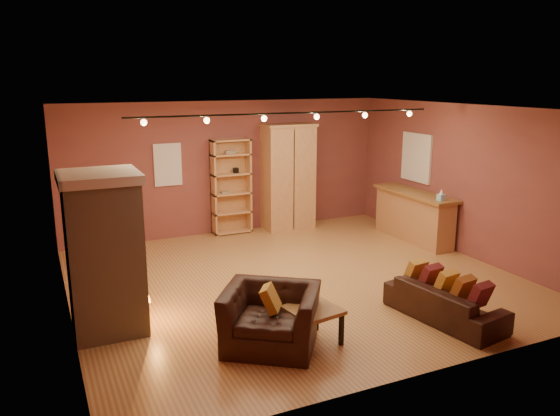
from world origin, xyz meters
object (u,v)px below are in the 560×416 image
armchair (271,308)px  bar_counter (414,216)px  bookcase (230,186)px  armoire (288,177)px  fireplace (105,253)px  coffee_table (313,313)px  loveseat (445,296)px

armchair → bar_counter: bearing=68.2°
bookcase → armchair: bearing=-104.2°
bookcase → armoire: armoire is taller
fireplace → armoire: 5.59m
bar_counter → coffee_table: bar_counter is taller
loveseat → coffee_table: loveseat is taller
bookcase → armchair: 5.24m
armoire → bar_counter: armoire is taller
bar_counter → coffee_table: bearing=-142.0°
fireplace → bar_counter: bearing=14.8°
armoire → bookcase: bearing=171.7°
fireplace → loveseat: size_ratio=1.20×
armchair → coffee_table: 0.55m
fireplace → armchair: size_ratio=1.55×
bar_counter → loveseat: 3.84m
fireplace → bookcase: (3.04, 3.74, -0.03)m
bookcase → armchair: bookcase is taller
loveseat → bar_counter: bearing=-40.4°
armoire → loveseat: armoire is taller
fireplace → armchair: bearing=-36.8°
bookcase → loveseat: bookcase is taller
armchair → bookcase: bearing=110.5°
fireplace → loveseat: (4.23, -1.62, -0.71)m
bar_counter → fireplace: bearing=-165.2°
armoire → loveseat: 5.24m
armoire → bar_counter: (1.93, -1.91, -0.64)m
armoire → bar_counter: 2.79m
fireplace → armoire: (4.31, 3.56, 0.10)m
bookcase → bar_counter: bookcase is taller
armoire → armchair: (-2.55, -4.87, -0.66)m
loveseat → armchair: armchair is taller
armoire → loveseat: bearing=-90.8°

